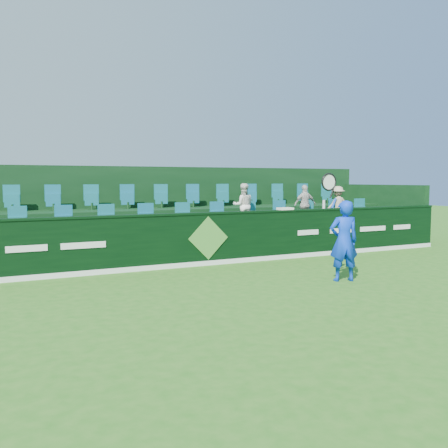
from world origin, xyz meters
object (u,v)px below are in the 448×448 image
spectator_middle (305,205)px  towel (285,209)px  spectator_left (243,205)px  spectator_right (338,204)px  drinks_bottle (324,204)px  tennis_player (344,240)px

spectator_middle → towel: spectator_middle is taller
spectator_left → spectator_middle: spectator_left is taller
spectator_left → spectator_right: spectator_left is taller
spectator_left → drinks_bottle: bearing=169.5°
towel → spectator_left: bearing=122.0°
tennis_player → spectator_left: tennis_player is taller
tennis_player → spectator_middle: tennis_player is taller
tennis_player → towel: size_ratio=5.77×
spectator_left → towel: spectator_left is taller
drinks_bottle → spectator_left: bearing=151.1°
spectator_middle → tennis_player: bearing=70.9°
spectator_right → towel: size_ratio=2.84×
spectator_left → drinks_bottle: spectator_left is taller
spectator_left → drinks_bottle: 2.32m
spectator_right → spectator_left: bearing=4.7°
tennis_player → spectator_left: size_ratio=1.87×
towel → spectator_right: bearing=22.1°
spectator_middle → drinks_bottle: size_ratio=4.95×
tennis_player → spectator_left: bearing=91.0°
towel → spectator_middle: bearing=37.2°
towel → tennis_player: bearing=-101.0°
tennis_player → towel: (0.62, 3.18, 0.50)m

